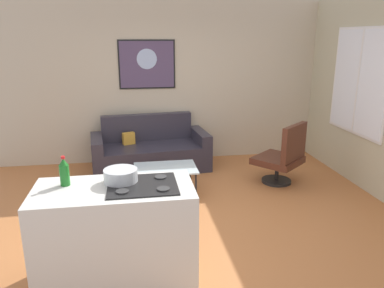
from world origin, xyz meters
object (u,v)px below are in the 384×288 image
(soda_bottle, at_px, (64,172))
(mixing_bowl, at_px, (121,176))
(couch, at_px, (150,152))
(wall_painting, at_px, (147,64))
(coffee_table, at_px, (165,170))
(armchair, at_px, (283,156))

(soda_bottle, distance_m, mixing_bowl, 0.48)
(couch, relative_size, wall_painting, 2.08)
(couch, relative_size, mixing_bowl, 6.71)
(couch, bearing_deg, soda_bottle, -106.52)
(couch, distance_m, coffee_table, 1.18)
(armchair, xyz_separation_m, mixing_bowl, (-2.35, -1.92, 0.56))
(coffee_table, xyz_separation_m, wall_painting, (-0.14, 1.61, 1.35))
(couch, distance_m, wall_painting, 1.50)
(wall_painting, bearing_deg, soda_bottle, -104.65)
(coffee_table, bearing_deg, soda_bottle, -120.04)
(couch, height_order, soda_bottle, soda_bottle)
(couch, xyz_separation_m, soda_bottle, (-0.87, -2.94, 0.76))
(couch, distance_m, mixing_bowl, 3.06)
(coffee_table, xyz_separation_m, armchair, (1.80, 0.13, 0.06))
(mixing_bowl, bearing_deg, coffee_table, 72.98)
(armchair, bearing_deg, mixing_bowl, -140.71)
(coffee_table, distance_m, mixing_bowl, 1.97)
(couch, relative_size, coffee_table, 2.29)
(couch, xyz_separation_m, mixing_bowl, (-0.39, -2.95, 0.70))
(soda_bottle, height_order, mixing_bowl, soda_bottle)
(armchair, xyz_separation_m, soda_bottle, (-2.83, -1.91, 0.62))
(coffee_table, bearing_deg, couch, 97.54)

